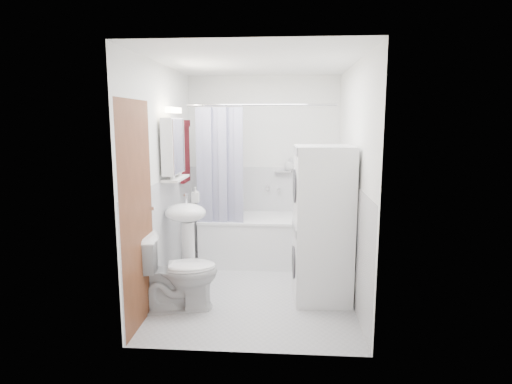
# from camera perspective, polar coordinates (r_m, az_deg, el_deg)

# --- Properties ---
(floor) EXTENTS (2.60, 2.60, 0.00)m
(floor) POSITION_cam_1_polar(r_m,az_deg,el_deg) (4.80, 0.09, -12.79)
(floor) COLOR #B4B3B8
(floor) RESTS_ON ground
(room_walls) EXTENTS (2.60, 2.60, 2.60)m
(room_walls) POSITION_cam_1_polar(r_m,az_deg,el_deg) (4.45, 0.09, 5.21)
(room_walls) COLOR white
(room_walls) RESTS_ON ground
(wainscot) EXTENTS (1.98, 2.58, 2.58)m
(wainscot) POSITION_cam_1_polar(r_m,az_deg,el_deg) (4.89, 0.33, -4.96)
(wainscot) COLOR white
(wainscot) RESTS_ON ground
(door) EXTENTS (0.05, 2.00, 2.00)m
(door) POSITION_cam_1_polar(r_m,az_deg,el_deg) (4.16, -13.64, -2.15)
(door) COLOR brown
(door) RESTS_ON ground
(bathtub) EXTENTS (1.57, 0.74, 0.60)m
(bathtub) POSITION_cam_1_polar(r_m,az_deg,el_deg) (5.56, 0.85, -6.04)
(bathtub) COLOR white
(bathtub) RESTS_ON ground
(tub_spout) EXTENTS (0.04, 0.12, 0.04)m
(tub_spout) POSITION_cam_1_polar(r_m,az_deg,el_deg) (5.75, 3.05, 0.47)
(tub_spout) COLOR silver
(tub_spout) RESTS_ON room_walls
(curtain_rod) EXTENTS (1.75, 0.02, 0.02)m
(curtain_rod) POSITION_cam_1_polar(r_m,az_deg,el_deg) (5.05, 0.69, 11.55)
(curtain_rod) COLOR silver
(curtain_rod) RESTS_ON room_walls
(shower_curtain) EXTENTS (0.55, 0.02, 1.45)m
(shower_curtain) POSITION_cam_1_polar(r_m,az_deg,el_deg) (5.13, -4.90, 3.09)
(shower_curtain) COLOR #18164E
(shower_curtain) RESTS_ON curtain_rod
(sink) EXTENTS (0.44, 0.37, 1.04)m
(sink) POSITION_cam_1_polar(r_m,az_deg,el_deg) (4.66, -9.27, -4.50)
(sink) COLOR white
(sink) RESTS_ON ground
(medicine_cabinet) EXTENTS (0.13, 0.50, 0.71)m
(medicine_cabinet) POSITION_cam_1_polar(r_m,az_deg,el_deg) (4.70, -10.97, 6.22)
(medicine_cabinet) COLOR white
(medicine_cabinet) RESTS_ON room_walls
(shelf) EXTENTS (0.18, 0.54, 0.02)m
(shelf) POSITION_cam_1_polar(r_m,az_deg,el_deg) (4.73, -10.66, 1.80)
(shelf) COLOR silver
(shelf) RESTS_ON room_walls
(shower_caddy) EXTENTS (0.22, 0.06, 0.02)m
(shower_caddy) POSITION_cam_1_polar(r_m,az_deg,el_deg) (5.71, 3.57, 2.75)
(shower_caddy) COLOR silver
(shower_caddy) RESTS_ON room_walls
(towel) EXTENTS (0.07, 0.32, 0.77)m
(towel) POSITION_cam_1_polar(r_m,az_deg,el_deg) (5.34, -9.47, 5.52)
(towel) COLOR #4D0C13
(towel) RESTS_ON room_walls
(washer_dryer) EXTENTS (0.60, 0.59, 1.58)m
(washer_dryer) POSITION_cam_1_polar(r_m,az_deg,el_deg) (4.36, 8.83, -4.30)
(washer_dryer) COLOR white
(washer_dryer) RESTS_ON ground
(toilet) EXTENTS (0.84, 0.59, 0.75)m
(toilet) POSITION_cam_1_polar(r_m,az_deg,el_deg) (4.27, -10.29, -10.45)
(toilet) COLOR white
(toilet) RESTS_ON ground
(soap_pump) EXTENTS (0.08, 0.17, 0.08)m
(soap_pump) POSITION_cam_1_polar(r_m,az_deg,el_deg) (4.87, -8.07, -0.89)
(soap_pump) COLOR gray
(soap_pump) RESTS_ON sink
(shelf_bottle) EXTENTS (0.07, 0.18, 0.07)m
(shelf_bottle) POSITION_cam_1_polar(r_m,az_deg,el_deg) (4.58, -11.15, 2.14)
(shelf_bottle) COLOR gray
(shelf_bottle) RESTS_ON shelf
(shelf_cup) EXTENTS (0.10, 0.09, 0.10)m
(shelf_cup) POSITION_cam_1_polar(r_m,az_deg,el_deg) (4.83, -10.32, 2.73)
(shelf_cup) COLOR gray
(shelf_cup) RESTS_ON shelf
(shampoo_a) EXTENTS (0.13, 0.17, 0.13)m
(shampoo_a) POSITION_cam_1_polar(r_m,az_deg,el_deg) (5.70, 4.50, 3.50)
(shampoo_a) COLOR gray
(shampoo_a) RESTS_ON shower_caddy
(shampoo_b) EXTENTS (0.08, 0.21, 0.08)m
(shampoo_b) POSITION_cam_1_polar(r_m,az_deg,el_deg) (5.70, 5.70, 3.23)
(shampoo_b) COLOR #2B4DAE
(shampoo_b) RESTS_ON shower_caddy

